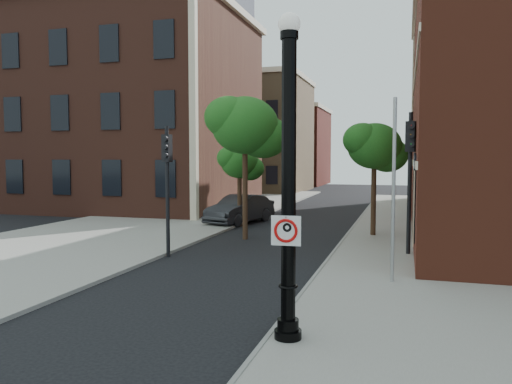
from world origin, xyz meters
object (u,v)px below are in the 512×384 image
(parked_car, at_px, (240,209))
(traffic_signal_right, at_px, (410,160))
(no_parking_sign, at_px, (286,230))
(traffic_signal_left, at_px, (167,169))
(lamppost, at_px, (289,195))

(parked_car, height_order, traffic_signal_right, traffic_signal_right)
(no_parking_sign, xyz_separation_m, parked_car, (-6.77, 17.26, -1.52))
(traffic_signal_left, xyz_separation_m, traffic_signal_right, (8.65, 2.65, 0.35))
(lamppost, relative_size, parked_car, 1.33)
(parked_car, distance_m, traffic_signal_right, 11.97)
(lamppost, bearing_deg, traffic_signal_left, 131.11)
(parked_car, height_order, traffic_signal_left, traffic_signal_left)
(no_parking_sign, bearing_deg, lamppost, 83.95)
(no_parking_sign, distance_m, traffic_signal_left, 9.77)
(no_parking_sign, xyz_separation_m, traffic_signal_left, (-6.31, 7.40, 0.97))
(traffic_signal_left, bearing_deg, no_parking_sign, -42.81)
(no_parking_sign, height_order, traffic_signal_right, traffic_signal_right)
(lamppost, distance_m, traffic_signal_left, 9.61)
(lamppost, relative_size, traffic_signal_left, 1.33)
(traffic_signal_left, relative_size, traffic_signal_right, 0.90)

